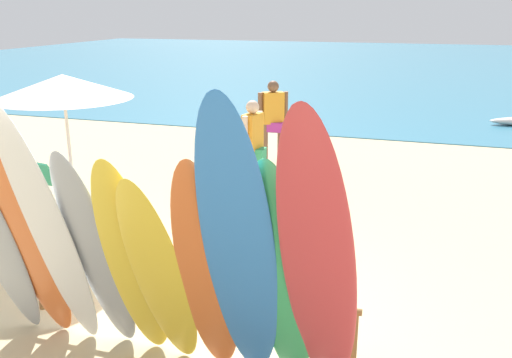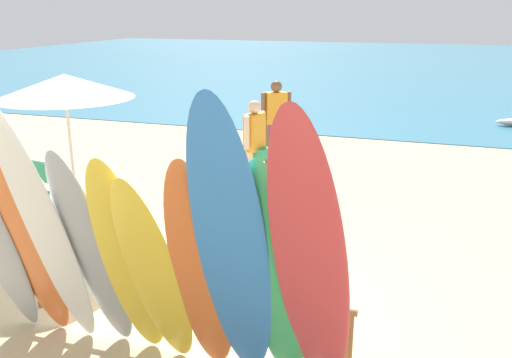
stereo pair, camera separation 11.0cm
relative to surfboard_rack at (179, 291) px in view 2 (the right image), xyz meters
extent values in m
plane|color=#D3BC8C|center=(0.00, 14.00, -0.48)|extent=(60.00, 60.00, 0.00)
cube|color=teal|center=(0.00, 29.35, -0.47)|extent=(60.00, 40.00, 0.02)
cylinder|color=brown|center=(-1.69, 0.00, -0.20)|extent=(0.07, 0.07, 0.57)
cylinder|color=brown|center=(1.69, 0.00, -0.20)|extent=(0.07, 0.07, 0.57)
cylinder|color=brown|center=(0.00, 0.00, 0.08)|extent=(3.51, 0.06, 0.06)
ellipsoid|color=orange|center=(-1.20, -0.69, 0.77)|extent=(0.54, 0.90, 2.51)
ellipsoid|color=white|center=(-0.90, -0.71, 0.77)|extent=(0.55, 0.94, 2.52)
ellipsoid|color=#999EA3|center=(-0.52, -0.60, 0.58)|extent=(0.55, 0.84, 2.12)
ellipsoid|color=yellow|center=(-0.15, -0.63, 0.57)|extent=(0.55, 0.83, 2.10)
ellipsoid|color=yellow|center=(0.13, -0.68, 0.51)|extent=(0.60, 0.84, 1.98)
ellipsoid|color=orange|center=(0.58, -0.72, 0.61)|extent=(0.57, 0.92, 2.20)
ellipsoid|color=#337AD1|center=(0.90, -0.82, 0.87)|extent=(0.63, 1.16, 2.71)
ellipsoid|color=#38B266|center=(1.19, -0.68, 0.63)|extent=(0.53, 0.91, 2.24)
ellipsoid|color=#D13D42|center=(1.51, -0.84, 0.85)|extent=(0.63, 1.21, 2.67)
cylinder|color=brown|center=(-0.80, 6.69, -0.07)|extent=(0.13, 0.13, 0.84)
cylinder|color=brown|center=(-1.09, 6.50, -0.07)|extent=(0.13, 0.13, 0.84)
cube|color=#B23399|center=(-0.94, 6.59, 0.28)|extent=(0.45, 0.28, 0.20)
cube|color=orange|center=(-0.94, 6.59, 0.68)|extent=(0.48, 0.42, 0.65)
sphere|color=brown|center=(-0.94, 6.59, 1.12)|extent=(0.24, 0.24, 0.24)
cylinder|color=brown|center=(-0.71, 6.74, 0.71)|extent=(0.10, 0.10, 0.58)
cylinder|color=brown|center=(-1.17, 6.44, 0.71)|extent=(0.10, 0.10, 0.58)
cylinder|color=beige|center=(-0.73, 4.27, -0.08)|extent=(0.12, 0.12, 0.81)
cylinder|color=beige|center=(-0.66, 4.59, -0.08)|extent=(0.12, 0.12, 0.81)
cube|color=#33A36B|center=(-0.69, 4.43, 0.26)|extent=(0.43, 0.27, 0.19)
cube|color=orange|center=(-0.69, 4.43, 0.64)|extent=(0.29, 0.45, 0.63)
sphere|color=beige|center=(-0.69, 4.43, 1.06)|extent=(0.23, 0.23, 0.23)
cylinder|color=beige|center=(-0.74, 4.17, 0.67)|extent=(0.10, 0.10, 0.56)
cylinder|color=beige|center=(-0.64, 4.69, 0.67)|extent=(0.10, 0.10, 0.56)
cylinder|color=#B7B7BC|center=(-4.08, 2.30, -0.34)|extent=(0.02, 0.02, 0.28)
cylinder|color=#B7B7BC|center=(-3.67, 2.22, -0.34)|extent=(0.02, 0.02, 0.28)
cylinder|color=#B7B7BC|center=(-4.01, 2.67, -0.34)|extent=(0.02, 0.02, 0.28)
cylinder|color=#B7B7BC|center=(-3.60, 2.59, -0.34)|extent=(0.02, 0.02, 0.28)
cube|color=#2D9370|center=(-3.84, 2.45, -0.19)|extent=(0.58, 0.54, 0.03)
cube|color=#2D9370|center=(-3.77, 2.81, 0.06)|extent=(0.55, 0.41, 0.48)
cylinder|color=silver|center=(-2.72, 2.12, 0.61)|extent=(0.04, 0.04, 2.20)
cone|color=silver|center=(-2.72, 2.12, 1.63)|extent=(1.92, 1.92, 0.34)
camera|label=1|loc=(2.16, -4.42, 2.68)|focal=38.79mm
camera|label=2|loc=(2.26, -4.39, 2.68)|focal=38.79mm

